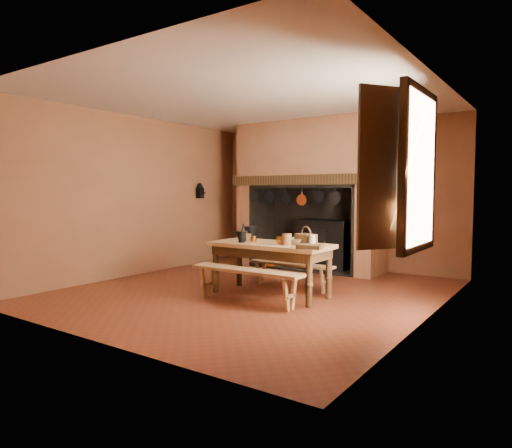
{
  "coord_description": "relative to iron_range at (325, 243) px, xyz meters",
  "views": [
    {
      "loc": [
        3.82,
        -5.46,
        1.47
      ],
      "look_at": [
        -0.16,
        0.3,
        0.98
      ],
      "focal_mm": 32.0,
      "sensor_mm": 36.0,
      "label": 1
    }
  ],
  "objects": [
    {
      "name": "floor",
      "position": [
        0.04,
        -2.45,
        -0.48
      ],
      "size": [
        5.5,
        5.5,
        0.0
      ],
      "primitive_type": "plane",
      "color": "maroon",
      "rests_on": "ground"
    },
    {
      "name": "ceiling",
      "position": [
        0.04,
        -2.45,
        2.32
      ],
      "size": [
        5.5,
        5.5,
        0.0
      ],
      "primitive_type": "plane",
      "rotation": [
        3.14,
        0.0,
        0.0
      ],
      "color": "silver",
      "rests_on": "back_wall"
    },
    {
      "name": "back_wall",
      "position": [
        0.04,
        0.3,
        0.92
      ],
      "size": [
        5.0,
        0.02,
        2.8
      ],
      "primitive_type": "cube",
      "color": "#915A3A",
      "rests_on": "floor"
    },
    {
      "name": "wall_left",
      "position": [
        -2.46,
        -2.45,
        0.92
      ],
      "size": [
        0.02,
        5.5,
        2.8
      ],
      "primitive_type": "cube",
      "color": "#915A3A",
      "rests_on": "floor"
    },
    {
      "name": "wall_right",
      "position": [
        2.54,
        -2.45,
        0.92
      ],
      "size": [
        0.02,
        5.5,
        2.8
      ],
      "primitive_type": "cube",
      "color": "#915A3A",
      "rests_on": "floor"
    },
    {
      "name": "wall_front",
      "position": [
        0.04,
        -5.2,
        0.92
      ],
      "size": [
        5.0,
        0.02,
        2.8
      ],
      "primitive_type": "cube",
      "color": "#915A3A",
      "rests_on": "floor"
    },
    {
      "name": "chimney_breast",
      "position": [
        -0.26,
        -0.14,
        1.33
      ],
      "size": [
        2.95,
        0.96,
        2.8
      ],
      "color": "#915A3A",
      "rests_on": "floor"
    },
    {
      "name": "iron_range",
      "position": [
        0.0,
        0.0,
        0.0
      ],
      "size": [
        1.12,
        0.55,
        1.6
      ],
      "color": "black",
      "rests_on": "floor"
    },
    {
      "name": "hearth_pans",
      "position": [
        -1.01,
        -0.23,
        -0.39
      ],
      "size": [
        0.51,
        0.62,
        0.2
      ],
      "color": "orange",
      "rests_on": "floor"
    },
    {
      "name": "hanging_pans",
      "position": [
        -0.3,
        -0.64,
        0.88
      ],
      "size": [
        1.92,
        0.29,
        0.27
      ],
      "color": "black",
      "rests_on": "chimney_breast"
    },
    {
      "name": "onion_string",
      "position": [
        1.04,
        -0.66,
        0.85
      ],
      "size": [
        0.12,
        0.1,
        0.46
      ],
      "primitive_type": null,
      "color": "#AD7120",
      "rests_on": "chimney_breast"
    },
    {
      "name": "herb_bunch",
      "position": [
        1.22,
        -0.66,
        0.9
      ],
      "size": [
        0.2,
        0.2,
        0.35
      ],
      "primitive_type": "cone",
      "rotation": [
        3.14,
        0.0,
        0.0
      ],
      "color": "brown",
      "rests_on": "chimney_breast"
    },
    {
      "name": "window",
      "position": [
        2.39,
        -2.85,
        1.22
      ],
      "size": [
        0.39,
        1.75,
        1.76
      ],
      "color": "white",
      "rests_on": "wall_right"
    },
    {
      "name": "wall_coffee_mill",
      "position": [
        -2.38,
        -0.9,
        1.03
      ],
      "size": [
        0.23,
        0.16,
        0.31
      ],
      "color": "black",
      "rests_on": "wall_left"
    },
    {
      "name": "work_table",
      "position": [
        0.39,
        -2.53,
        0.15
      ],
      "size": [
        1.73,
        0.77,
        0.75
      ],
      "color": "tan",
      "rests_on": "floor"
    },
    {
      "name": "bench_front",
      "position": [
        0.39,
        -3.12,
        -0.14
      ],
      "size": [
        1.63,
        0.29,
        0.46
      ],
      "color": "tan",
      "rests_on": "floor"
    },
    {
      "name": "bench_back",
      "position": [
        0.39,
        -1.95,
        -0.19
      ],
      "size": [
        1.39,
        0.24,
        0.39
      ],
      "color": "tan",
      "rests_on": "floor"
    },
    {
      "name": "mortar_large",
      "position": [
        -0.11,
        -2.32,
        0.38
      ],
      "size": [
        0.2,
        0.2,
        0.35
      ],
      "rotation": [
        0.0,
        0.0,
        0.16
      ],
      "color": "black",
      "rests_on": "work_table"
    },
    {
      "name": "mortar_small",
      "position": [
        0.02,
        -2.71,
        0.36
      ],
      "size": [
        0.16,
        0.16,
        0.27
      ],
      "rotation": [
        0.0,
        0.0,
        -0.37
      ],
      "color": "black",
      "rests_on": "work_table"
    },
    {
      "name": "coffee_grinder",
      "position": [
        -0.06,
        -2.5,
        0.33
      ],
      "size": [
        0.15,
        0.12,
        0.17
      ],
      "rotation": [
        0.0,
        0.0,
        -0.06
      ],
      "color": "#3D2913",
      "rests_on": "work_table"
    },
    {
      "name": "brass_mug_a",
      "position": [
        0.14,
        -2.59,
        0.31
      ],
      "size": [
        0.09,
        0.09,
        0.09
      ],
      "primitive_type": "cylinder",
      "rotation": [
        0.0,
        0.0,
        -0.15
      ],
      "color": "orange",
      "rests_on": "work_table"
    },
    {
      "name": "brass_mug_b",
      "position": [
        0.44,
        -2.34,
        0.31
      ],
      "size": [
        0.08,
        0.08,
        0.08
      ],
      "primitive_type": "cylinder",
      "rotation": [
        0.0,
        0.0,
        0.11
      ],
      "color": "orange",
      "rests_on": "work_table"
    },
    {
      "name": "mixing_bowl",
      "position": [
        0.77,
        -2.43,
        0.31
      ],
      "size": [
        0.37,
        0.37,
        0.08
      ],
      "primitive_type": "imported",
      "rotation": [
        0.0,
        0.0,
        -0.13
      ],
      "color": "beige",
      "rests_on": "work_table"
    },
    {
      "name": "stoneware_crock",
      "position": [
        0.73,
        -2.64,
        0.35
      ],
      "size": [
        0.15,
        0.15,
        0.16
      ],
      "primitive_type": "cylinder",
      "rotation": [
        0.0,
        0.0,
        -0.16
      ],
      "color": "brown",
      "rests_on": "work_table"
    },
    {
      "name": "glass_jar",
      "position": [
        1.06,
        -2.55,
        0.34
      ],
      "size": [
        0.09,
        0.09,
        0.15
      ],
      "primitive_type": "cylinder",
      "rotation": [
        0.0,
        0.0,
        0.0
      ],
      "color": "beige",
      "rests_on": "work_table"
    },
    {
      "name": "wicker_basket",
      "position": [
        0.91,
        -2.45,
        0.35
      ],
      "size": [
        0.32,
        0.28,
        0.26
      ],
      "rotation": [
        0.0,
        0.0,
        -0.4
      ],
      "color": "#4F3017",
      "rests_on": "work_table"
    },
    {
      "name": "wooden_tray",
      "position": [
        1.16,
        -2.79,
        0.29
      ],
      "size": [
        0.34,
        0.27,
        0.05
      ],
      "primitive_type": "cube",
      "rotation": [
        0.0,
        0.0,
        0.18
      ],
      "color": "#3D2913",
      "rests_on": "work_table"
    },
    {
      "name": "brass_cup",
      "position": [
        0.6,
        -2.6,
        0.32
      ],
      "size": [
        0.14,
        0.14,
        0.11
      ],
      "primitive_type": "imported",
      "rotation": [
        0.0,
        0.0,
        0.04
      ],
      "color": "orange",
      "rests_on": "work_table"
    }
  ]
}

